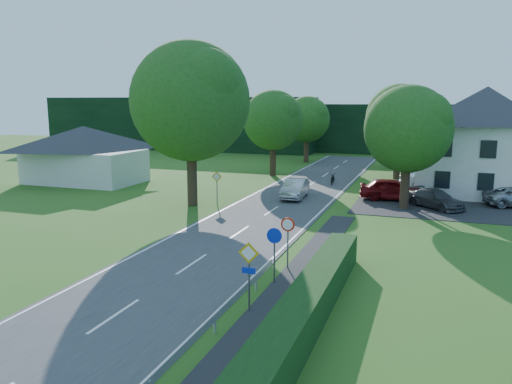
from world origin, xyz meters
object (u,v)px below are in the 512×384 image
at_px(parked_car_silver_a, 428,180).
at_px(parasol, 445,180).
at_px(parked_car_grey, 436,199).
at_px(streetlight, 402,143).
at_px(motorcycle, 333,178).
at_px(parked_car_red, 392,189).
at_px(moving_car, 295,189).

height_order(parked_car_silver_a, parasol, parasol).
relative_size(parked_car_silver_a, parked_car_grey, 1.05).
height_order(streetlight, parked_car_silver_a, streetlight).
bearing_deg(parasol, parked_car_silver_a, 125.65).
bearing_deg(parked_car_grey, motorcycle, 93.19).
height_order(parked_car_red, parked_car_silver_a, parked_car_red).
height_order(parked_car_red, parasol, parasol).
bearing_deg(streetlight, motorcycle, 133.57).
height_order(moving_car, parked_car_grey, moving_car).
bearing_deg(parked_car_silver_a, moving_car, 102.36).
relative_size(parked_car_red, parked_car_grey, 1.11).
bearing_deg(parked_car_silver_a, streetlight, 137.79).
distance_m(motorcycle, parked_car_silver_a, 8.18).
xyz_separation_m(streetlight, parasol, (3.24, 5.00, -3.36)).
relative_size(moving_car, parked_car_red, 0.92).
height_order(moving_car, parked_car_red, parked_car_red).
bearing_deg(moving_car, parked_car_red, 9.75).
bearing_deg(parasol, parked_car_grey, -96.44).
relative_size(moving_car, motorcycle, 2.22).
bearing_deg(motorcycle, moving_car, -105.65).
bearing_deg(motorcycle, parked_car_silver_a, -2.54).
distance_m(moving_car, parked_car_silver_a, 12.45).
bearing_deg(streetlight, moving_car, -172.81).
bearing_deg(streetlight, parked_car_red, 128.87).
distance_m(motorcycle, parked_car_grey, 11.73).
relative_size(streetlight, parked_car_silver_a, 1.74).
bearing_deg(motorcycle, streetlight, -50.86).
height_order(motorcycle, parked_car_red, parked_car_red).
xyz_separation_m(moving_car, parked_car_grey, (10.31, -0.18, -0.10)).
xyz_separation_m(parked_car_red, parked_car_grey, (3.14, -1.91, -0.19)).
relative_size(motorcycle, parked_car_red, 0.41).
relative_size(moving_car, parked_car_grey, 1.02).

